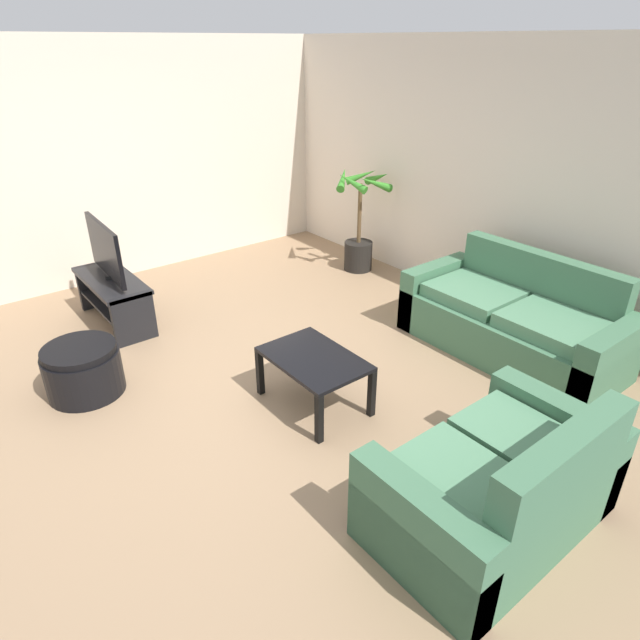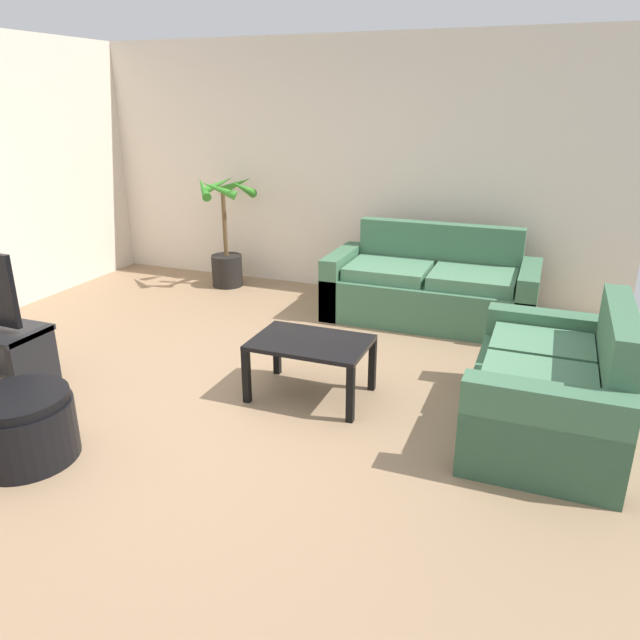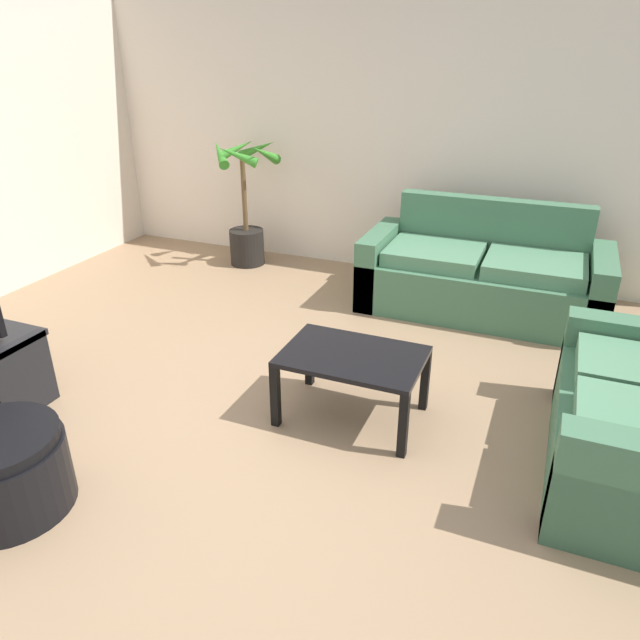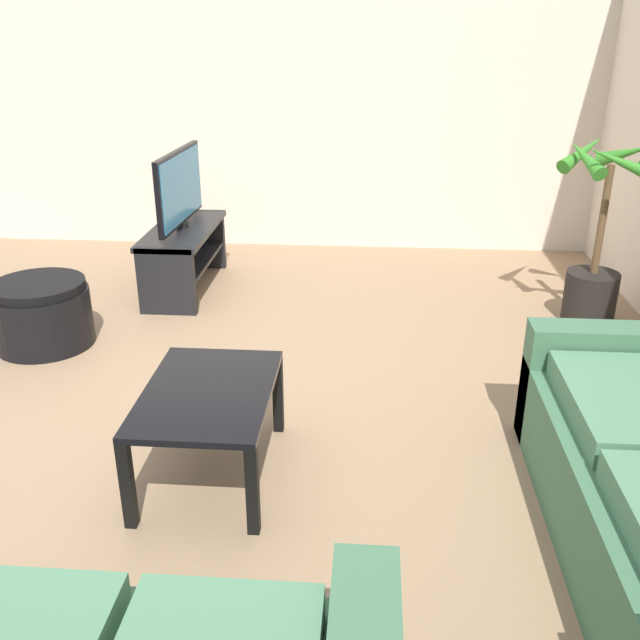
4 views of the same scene
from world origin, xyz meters
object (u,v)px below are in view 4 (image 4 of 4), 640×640
object	(u,v)px
potted_palm	(598,254)
ottoman	(42,314)
coffee_table	(208,402)
tv	(180,188)
tv_stand	(184,249)

from	to	relation	value
potted_palm	ottoman	bearing A→B (deg)	-80.09
coffee_table	potted_palm	world-z (taller)	potted_palm
tv	potted_palm	distance (m)	3.01
tv	coffee_table	world-z (taller)	tv
tv_stand	ottoman	size ratio (longest dim) A/B	1.79
tv_stand	potted_palm	distance (m)	3.00
coffee_table	ottoman	distance (m)	1.92
tv_stand	potted_palm	bearing A→B (deg)	81.30
tv	coffee_table	xyz separation A→B (m)	(2.40, 0.73, -0.42)
potted_palm	coffee_table	bearing A→B (deg)	-48.84
tv_stand	tv	distance (m)	0.48
potted_palm	ottoman	world-z (taller)	potted_palm
ottoman	tv	bearing A→B (deg)	148.70
coffee_table	ottoman	world-z (taller)	coffee_table
tv	ottoman	size ratio (longest dim) A/B	1.56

